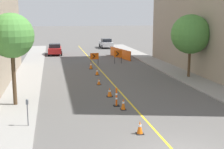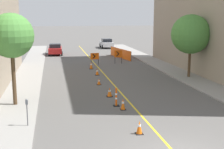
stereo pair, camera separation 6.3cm
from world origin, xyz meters
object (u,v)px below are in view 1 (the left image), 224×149
object	(u,v)px
traffic_cone_farthest	(91,65)
street_tree_left_near	(11,36)
arrow_barricade_secondary	(118,54)
parked_car_curb_near	(55,49)
traffic_cone_fifth	(97,72)
delineator_post_front	(116,98)
traffic_cone_fourth	(99,82)
arrow_barricade_primary	(94,57)
traffic_cone_third	(110,92)
parked_car_curb_mid	(106,43)
traffic_cone_nearest	(140,127)
street_tree_right_near	(190,34)
parking_meter_near_curb	(27,107)
traffic_cone_second	(123,104)

from	to	relation	value
traffic_cone_farthest	street_tree_left_near	world-z (taller)	street_tree_left_near
arrow_barricade_secondary	street_tree_left_near	distance (m)	18.74
parked_car_curb_near	street_tree_left_near	xyz separation A→B (m)	(-2.78, -25.33, 3.55)
traffic_cone_fifth	delineator_post_front	xyz separation A→B (m)	(-0.29, -10.28, 0.18)
traffic_cone_farthest	arrow_barricade_secondary	xyz separation A→B (m)	(3.54, 2.92, 0.72)
traffic_cone_fourth	arrow_barricade_primary	size ratio (longest dim) A/B	0.38
traffic_cone_third	delineator_post_front	world-z (taller)	delineator_post_front
traffic_cone_fifth	parked_car_curb_near	xyz separation A→B (m)	(-3.68, 16.18, 0.48)
parked_car_curb_near	parked_car_curb_mid	world-z (taller)	same
traffic_cone_nearest	traffic_cone_farthest	world-z (taller)	traffic_cone_farthest
traffic_cone_third	parked_car_curb_near	world-z (taller)	parked_car_curb_near
traffic_cone_fifth	street_tree_right_near	size ratio (longest dim) A/B	0.12
parking_meter_near_curb	street_tree_right_near	distance (m)	17.08
traffic_cone_fifth	arrow_barricade_primary	xyz separation A→B (m)	(0.61, 6.23, 0.60)
arrow_barricade_secondary	parked_car_curb_near	xyz separation A→B (m)	(-7.08, 9.73, -0.28)
traffic_cone_fourth	parked_car_curb_mid	distance (m)	28.65
traffic_cone_fifth	traffic_cone_second	bearing A→B (deg)	-90.23
delineator_post_front	street_tree_right_near	xyz separation A→B (m)	(8.19, 7.40, 3.42)
delineator_post_front	parked_car_curb_near	xyz separation A→B (m)	(-3.39, 26.46, 0.30)
traffic_cone_second	arrow_barricade_secondary	size ratio (longest dim) A/B	0.45
traffic_cone_second	traffic_cone_farthest	size ratio (longest dim) A/B	0.94
traffic_cone_third	delineator_post_front	bearing A→B (deg)	-90.10
traffic_cone_second	street_tree_right_near	world-z (taller)	street_tree_right_near
traffic_cone_third	traffic_cone_farthest	size ratio (longest dim) A/B	0.88
arrow_barricade_primary	arrow_barricade_secondary	size ratio (longest dim) A/B	0.86
traffic_cone_nearest	street_tree_right_near	distance (m)	15.00
traffic_cone_fifth	parking_meter_near_curb	world-z (taller)	parking_meter_near_curb
traffic_cone_third	parked_car_curb_mid	bearing A→B (deg)	80.51
traffic_cone_second	parking_meter_near_curb	size ratio (longest dim) A/B	0.51
traffic_cone_fifth	street_tree_left_near	size ratio (longest dim) A/B	0.11
arrow_barricade_primary	parking_meter_near_curb	bearing A→B (deg)	-108.75
delineator_post_front	street_tree_right_near	distance (m)	11.55
traffic_cone_nearest	street_tree_right_near	xyz separation A→B (m)	(8.04, 12.14, 3.59)
traffic_cone_farthest	arrow_barricade_primary	size ratio (longest dim) A/B	0.56
parked_car_curb_near	parked_car_curb_mid	xyz separation A→B (m)	(8.74, 7.82, 0.00)
delineator_post_front	traffic_cone_third	bearing A→B (deg)	89.90
traffic_cone_second	arrow_barricade_primary	bearing A→B (deg)	87.83
traffic_cone_fourth	street_tree_right_near	bearing A→B (deg)	8.37
delineator_post_front	parked_car_curb_mid	world-z (taller)	parked_car_curb_mid
traffic_cone_fourth	delineator_post_front	world-z (taller)	delineator_post_front
arrow_barricade_secondary	parking_meter_near_curb	xyz separation A→B (m)	(-8.83, -19.64, 0.01)
parked_car_curb_near	delineator_post_front	bearing A→B (deg)	-80.90
traffic_cone_farthest	street_tree_right_near	bearing A→B (deg)	-38.60
parking_meter_near_curb	street_tree_left_near	xyz separation A→B (m)	(-1.03, 4.04, 3.26)
street_tree_left_near	delineator_post_front	bearing A→B (deg)	-10.39
street_tree_left_near	street_tree_right_near	xyz separation A→B (m)	(14.36, 6.26, -0.44)
traffic_cone_fourth	arrow_barricade_secondary	xyz separation A→B (m)	(3.85, 10.57, 0.84)
arrow_barricade_secondary	parking_meter_near_curb	world-z (taller)	arrow_barricade_secondary
delineator_post_front	arrow_barricade_primary	size ratio (longest dim) A/B	0.87
traffic_cone_fourth	arrow_barricade_primary	xyz separation A→B (m)	(1.06, 10.34, 0.67)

